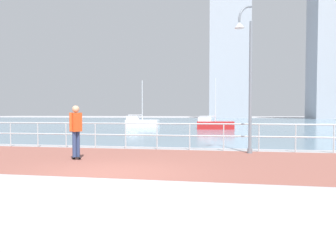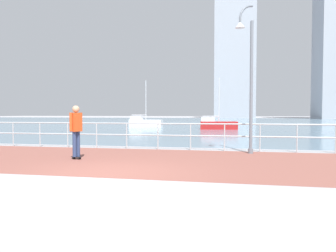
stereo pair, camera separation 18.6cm
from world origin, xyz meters
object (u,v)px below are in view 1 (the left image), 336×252
(sailboat_gray, at_px, (141,122))
(sailboat_navy, at_px, (214,124))
(lamppost, at_px, (247,72))
(skateboarder, at_px, (76,127))

(sailboat_gray, xyz_separation_m, sailboat_navy, (8.35, -4.14, -0.03))
(lamppost, bearing_deg, skateboarder, -154.99)
(lamppost, height_order, sailboat_navy, lamppost)
(skateboarder, xyz_separation_m, sailboat_gray, (-4.61, 25.03, -0.59))
(skateboarder, height_order, sailboat_gray, sailboat_gray)
(sailboat_gray, bearing_deg, skateboarder, -79.55)
(lamppost, bearing_deg, sailboat_navy, 96.19)
(lamppost, relative_size, sailboat_navy, 1.15)
(lamppost, relative_size, skateboarder, 3.12)
(sailboat_gray, relative_size, sailboat_navy, 1.07)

